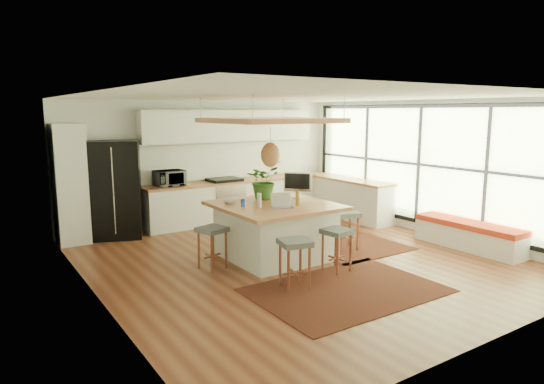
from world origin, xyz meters
TOP-DOWN VIEW (x-y plane):
  - floor at (0.00, 0.00)m, footprint 7.00×7.00m
  - ceiling at (0.00, 0.00)m, footprint 7.00×7.00m
  - wall_back at (0.00, 3.50)m, footprint 6.50×0.00m
  - wall_front at (0.00, -3.50)m, footprint 6.50×0.00m
  - wall_left at (-3.25, 0.00)m, footprint 0.00×7.00m
  - wall_right at (3.25, 0.00)m, footprint 0.00×7.00m
  - window_wall at (3.22, 0.00)m, footprint 0.10×6.20m
  - pantry at (-2.95, 3.18)m, footprint 0.55×0.60m
  - back_counter_base at (0.55, 3.18)m, footprint 4.20×0.60m
  - back_counter_top at (0.55, 3.18)m, footprint 4.24×0.64m
  - backsplash at (0.55, 3.48)m, footprint 4.20×0.02m
  - upper_cabinets at (0.55, 3.32)m, footprint 4.20×0.34m
  - range at (0.30, 3.18)m, footprint 0.76×0.62m
  - right_counter_base at (2.93, 2.00)m, footprint 0.60×2.50m
  - right_counter_top at (2.93, 2.00)m, footprint 0.64×2.54m
  - window_bench at (2.95, -1.20)m, footprint 0.52×2.00m
  - ceiling_panel at (-0.30, 0.40)m, footprint 1.86×1.86m
  - rug_near at (-0.30, -1.52)m, footprint 2.60×1.80m
  - rug_right at (1.28, 0.55)m, footprint 1.80×2.60m
  - fridge at (-2.13, 3.16)m, footprint 1.15×1.03m
  - island at (-0.26, 0.32)m, footprint 1.85×1.85m
  - stool_near_left at (-0.83, -1.03)m, footprint 0.50×0.50m
  - stool_near_right at (0.13, -0.82)m, footprint 0.45×0.45m
  - stool_right_front at (1.07, 0.01)m, footprint 0.51×0.51m
  - stool_right_back at (0.98, 0.63)m, footprint 0.50×0.50m
  - stool_left_side at (-1.42, 0.36)m, footprint 0.49×0.49m
  - laptop at (-0.35, -0.04)m, footprint 0.43×0.44m
  - monitor at (0.39, 0.57)m, footprint 0.47×0.49m
  - microwave at (-0.99, 3.18)m, footprint 0.62×0.37m
  - island_plant at (-0.17, 0.81)m, footprint 0.83×0.86m
  - island_bowl at (-0.87, 0.76)m, footprint 0.24×0.24m
  - island_bottle_0 at (-0.81, 0.42)m, footprint 0.07×0.07m
  - island_bottle_1 at (-0.66, 0.17)m, footprint 0.07×0.07m
  - island_bottle_2 at (-0.01, 0.02)m, footprint 0.07×0.07m

SIDE VIEW (x-z plane):
  - floor at x=0.00m, z-range 0.00..0.00m
  - rug_near at x=-0.30m, z-range 0.00..0.01m
  - rug_right at x=1.28m, z-range 0.00..0.01m
  - window_bench at x=2.95m, z-range 0.00..0.50m
  - stool_near_left at x=-0.83m, z-range 0.01..0.70m
  - stool_near_right at x=0.13m, z-range 0.02..0.69m
  - stool_right_front at x=1.07m, z-range 0.01..0.70m
  - stool_right_back at x=0.98m, z-range -0.01..0.72m
  - stool_left_side at x=-1.42m, z-range 0.02..0.69m
  - back_counter_base at x=0.55m, z-range 0.00..0.88m
  - right_counter_base at x=2.93m, z-range 0.00..0.88m
  - island at x=-0.26m, z-range 0.00..0.93m
  - range at x=0.30m, z-range 0.00..1.00m
  - back_counter_top at x=0.55m, z-range 0.88..0.93m
  - right_counter_top at x=2.93m, z-range 0.88..0.93m
  - fridge at x=-2.13m, z-range -0.03..1.88m
  - island_bowl at x=-0.87m, z-range 0.93..0.99m
  - island_bottle_0 at x=-0.81m, z-range 0.93..1.12m
  - island_bottle_1 at x=-0.66m, z-range 0.93..1.12m
  - island_bottle_2 at x=-0.01m, z-range 0.93..1.12m
  - laptop at x=-0.35m, z-range 0.93..1.17m
  - pantry at x=-2.95m, z-range 0.00..2.25m
  - microwave at x=-0.99m, z-range 0.92..1.33m
  - monitor at x=0.39m, z-range 0.96..1.42m
  - island_plant at x=-0.17m, z-range 0.93..1.46m
  - wall_back at x=0.00m, z-range -1.90..4.60m
  - wall_front at x=0.00m, z-range -1.90..4.60m
  - wall_left at x=-3.25m, z-range -2.15..4.85m
  - wall_right at x=3.25m, z-range -2.15..4.85m
  - backsplash at x=0.55m, z-range 0.95..1.75m
  - window_wall at x=3.22m, z-range 0.10..2.70m
  - ceiling_panel at x=-0.30m, z-range 1.65..2.45m
  - upper_cabinets at x=0.55m, z-range 1.80..2.50m
  - ceiling at x=0.00m, z-range 2.70..2.70m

